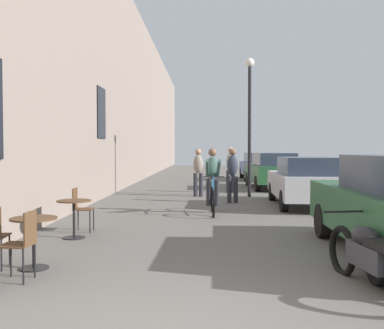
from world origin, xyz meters
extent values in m
cube|color=gray|center=(-3.45, 14.00, 4.47)|extent=(0.50, 68.00, 8.93)
cube|color=black|center=(-3.18, 11.24, 2.90)|extent=(0.04, 1.10, 1.70)
cylinder|color=black|center=(-2.12, 2.55, 0.01)|extent=(0.40, 0.40, 0.02)
cylinder|color=black|center=(-2.12, 2.55, 0.36)|extent=(0.05, 0.05, 0.67)
cylinder|color=#4C331E|center=(-2.12, 2.55, 0.71)|extent=(0.64, 0.64, 0.02)
cylinder|color=black|center=(-2.27, 2.15, 0.23)|extent=(0.02, 0.02, 0.45)
cylinder|color=black|center=(-1.96, 1.81, 0.23)|extent=(0.02, 0.02, 0.45)
cylinder|color=black|center=(-1.95, 2.13, 0.23)|extent=(0.02, 0.02, 0.45)
cube|color=#4C331E|center=(-2.12, 1.98, 0.46)|extent=(0.40, 0.40, 0.02)
cube|color=#4C331E|center=(-1.94, 1.97, 0.68)|extent=(0.04, 0.34, 0.42)
cylinder|color=black|center=(-2.54, 2.72, 0.23)|extent=(0.02, 0.02, 0.45)
cylinder|color=black|center=(-2.51, 2.40, 0.23)|extent=(0.02, 0.02, 0.45)
cylinder|color=black|center=(-2.19, 4.70, 0.01)|extent=(0.40, 0.40, 0.02)
cylinder|color=black|center=(-2.19, 4.70, 0.36)|extent=(0.05, 0.05, 0.67)
cylinder|color=#4C331E|center=(-2.19, 4.70, 0.71)|extent=(0.64, 0.64, 0.02)
cylinder|color=black|center=(-2.03, 5.54, 0.23)|extent=(0.02, 0.02, 0.45)
cylinder|color=black|center=(-2.02, 5.22, 0.23)|extent=(0.02, 0.02, 0.45)
cylinder|color=black|center=(-2.35, 5.53, 0.23)|extent=(0.02, 0.02, 0.45)
cylinder|color=black|center=(-2.34, 5.21, 0.23)|extent=(0.02, 0.02, 0.45)
cube|color=#4C331E|center=(-2.19, 5.38, 0.46)|extent=(0.39, 0.39, 0.02)
cube|color=#4C331E|center=(-2.37, 5.37, 0.68)|extent=(0.03, 0.34, 0.42)
torus|color=black|center=(0.49, 7.36, 0.33)|extent=(0.06, 0.71, 0.71)
torus|color=black|center=(0.47, 8.41, 0.33)|extent=(0.06, 0.71, 0.71)
cylinder|color=#286084|center=(0.48, 8.32, 0.61)|extent=(0.04, 0.21, 0.58)
cylinder|color=#286084|center=(0.48, 7.82, 0.95)|extent=(0.05, 0.82, 0.14)
cylinder|color=#286084|center=(0.49, 7.39, 0.67)|extent=(0.04, 0.09, 0.67)
cylinder|color=#286084|center=(0.48, 7.91, 0.37)|extent=(0.05, 1.00, 0.12)
cylinder|color=black|center=(0.49, 7.41, 1.00)|extent=(0.52, 0.04, 0.03)
ellipsoid|color=black|center=(0.48, 8.23, 0.93)|extent=(0.12, 0.24, 0.06)
ellipsoid|color=#38564C|center=(0.48, 8.15, 1.21)|extent=(0.35, 0.35, 0.59)
sphere|color=brown|center=(0.48, 8.11, 1.60)|extent=(0.22, 0.22, 0.22)
cylinder|color=#26262D|center=(0.58, 8.08, 0.55)|extent=(0.14, 0.40, 0.75)
cylinder|color=#26262D|center=(0.38, 8.07, 0.55)|extent=(0.14, 0.40, 0.75)
cylinder|color=#38564C|center=(0.63, 7.76, 1.20)|extent=(0.12, 0.75, 0.48)
cylinder|color=#38564C|center=(0.34, 7.76, 1.20)|extent=(0.09, 0.75, 0.48)
cylinder|color=#26262D|center=(1.05, 10.37, 0.42)|extent=(0.14, 0.14, 0.84)
cylinder|color=#26262D|center=(1.25, 10.37, 0.42)|extent=(0.14, 0.14, 0.84)
ellipsoid|color=#2D3342|center=(1.15, 10.37, 1.17)|extent=(0.34, 0.24, 0.67)
sphere|color=brown|center=(1.15, 10.37, 1.60)|extent=(0.22, 0.22, 0.22)
cylinder|color=#26262D|center=(-0.06, 12.26, 0.42)|extent=(0.14, 0.14, 0.83)
cylinder|color=#26262D|center=(0.14, 12.25, 0.42)|extent=(0.14, 0.14, 0.83)
ellipsoid|color=gray|center=(0.04, 12.25, 1.16)|extent=(0.35, 0.25, 0.66)
sphere|color=#A57A5B|center=(0.04, 12.25, 1.59)|extent=(0.22, 0.22, 0.22)
cylinder|color=#26262D|center=(1.38, 13.67, 0.44)|extent=(0.14, 0.14, 0.87)
cylinder|color=#26262D|center=(1.18, 13.67, 0.44)|extent=(0.14, 0.14, 0.87)
ellipsoid|color=#9E9384|center=(1.28, 13.67, 1.22)|extent=(0.34, 0.24, 0.69)
sphere|color=tan|center=(1.28, 13.67, 1.66)|extent=(0.22, 0.22, 0.22)
cylinder|color=black|center=(1.86, 12.26, 2.30)|extent=(0.12, 0.12, 4.60)
sphere|color=silver|center=(1.86, 12.26, 4.74)|extent=(0.32, 0.32, 0.32)
cylinder|color=black|center=(2.52, 4.88, 0.32)|extent=(0.22, 0.65, 0.64)
cylinder|color=black|center=(2.45, 1.94, 0.32)|extent=(0.22, 0.65, 0.64)
cube|color=#B7B7BC|center=(3.22, 9.73, 0.63)|extent=(1.84, 4.15, 0.67)
cube|color=#283342|center=(3.21, 9.24, 1.21)|extent=(1.50, 2.26, 0.49)
cylinder|color=black|center=(2.50, 11.10, 0.29)|extent=(0.21, 0.60, 0.59)
cylinder|color=black|center=(4.04, 11.05, 0.29)|extent=(0.21, 0.60, 0.59)
cylinder|color=black|center=(2.41, 8.40, 0.29)|extent=(0.21, 0.60, 0.59)
cylinder|color=black|center=(3.95, 8.35, 0.29)|extent=(0.21, 0.60, 0.59)
cube|color=#23512D|center=(3.16, 15.72, 0.66)|extent=(1.92, 4.36, 0.70)
cube|color=#283342|center=(3.18, 15.20, 1.27)|extent=(1.57, 2.37, 0.52)
cylinder|color=black|center=(2.30, 17.11, 0.31)|extent=(0.22, 0.63, 0.62)
cylinder|color=black|center=(3.93, 17.16, 0.31)|extent=(0.22, 0.63, 0.62)
cylinder|color=black|center=(2.40, 14.27, 0.31)|extent=(0.22, 0.63, 0.62)
cylinder|color=black|center=(4.02, 14.32, 0.31)|extent=(0.22, 0.63, 0.62)
cube|color=#384C84|center=(3.25, 21.28, 0.65)|extent=(1.75, 4.23, 0.69)
cube|color=#283342|center=(3.25, 20.77, 1.25)|extent=(1.47, 2.28, 0.51)
cylinder|color=black|center=(2.46, 22.68, 0.30)|extent=(0.20, 0.61, 0.61)
cylinder|color=black|center=(4.05, 22.68, 0.30)|extent=(0.20, 0.61, 0.61)
cylinder|color=black|center=(2.46, 19.89, 0.30)|extent=(0.20, 0.61, 0.61)
cylinder|color=black|center=(4.05, 19.89, 0.30)|extent=(0.20, 0.61, 0.61)
torus|color=black|center=(2.13, 2.45, 0.30)|extent=(0.19, 0.70, 0.69)
cube|color=#333338|center=(2.23, 1.73, 0.40)|extent=(0.35, 0.79, 0.28)
ellipsoid|color=black|center=(2.22, 1.83, 0.62)|extent=(0.35, 0.56, 0.24)
cube|color=black|center=(2.28, 1.46, 0.60)|extent=(0.30, 0.47, 0.10)
cylinder|color=black|center=(2.14, 2.35, 0.85)|extent=(0.62, 0.12, 0.03)
camera|label=1|loc=(0.27, -3.57, 1.67)|focal=41.65mm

